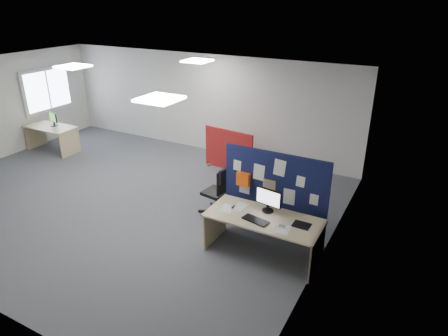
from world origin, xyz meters
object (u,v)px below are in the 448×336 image
at_px(red_divider, 229,150).
at_px(monitor_second, 53,119).
at_px(main_desk, 265,224).
at_px(office_chair, 220,188).
at_px(second_desk, 53,132).
at_px(monitor_main, 268,199).
at_px(navy_divider, 274,194).

bearing_deg(red_divider, monitor_second, -160.45).
xyz_separation_m(main_desk, monitor_second, (-7.20, 1.78, 0.37)).
xyz_separation_m(main_desk, red_divider, (-2.22, 2.90, -0.05)).
bearing_deg(main_desk, office_chair, 148.95).
xyz_separation_m(main_desk, second_desk, (-7.26, 1.73, -0.02)).
height_order(red_divider, office_chair, office_chair).
bearing_deg(office_chair, monitor_main, -16.76).
distance_m(red_divider, office_chair, 2.31).
xyz_separation_m(monitor_main, second_desk, (-7.24, 1.56, -0.42)).
bearing_deg(monitor_second, red_divider, 29.44).
relative_size(monitor_main, red_divider, 0.34).
bearing_deg(navy_divider, red_divider, 133.31).
bearing_deg(monitor_main, red_divider, 137.80).
bearing_deg(main_desk, red_divider, 127.44).
bearing_deg(monitor_main, navy_divider, 109.90).
bearing_deg(red_divider, second_desk, -160.01).
height_order(red_divider, monitor_second, monitor_second).
bearing_deg(main_desk, monitor_second, 166.09).
distance_m(navy_divider, monitor_main, 0.53).
height_order(navy_divider, monitor_second, navy_divider).
bearing_deg(monitor_main, office_chair, 163.38).
distance_m(monitor_main, second_desk, 7.42).
height_order(navy_divider, monitor_main, navy_divider).
height_order(monitor_main, second_desk, monitor_main).
bearing_deg(second_desk, office_chair, -9.02).
distance_m(navy_divider, red_divider, 3.08).
relative_size(main_desk, monitor_second, 4.69).
bearing_deg(monitor_main, main_desk, -73.57).
xyz_separation_m(red_divider, office_chair, (0.92, -2.12, 0.08)).
xyz_separation_m(navy_divider, second_desk, (-7.14, 1.06, -0.27)).
xyz_separation_m(red_divider, second_desk, (-5.04, -1.17, 0.03)).
xyz_separation_m(second_desk, monitor_second, (0.06, 0.05, 0.40)).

